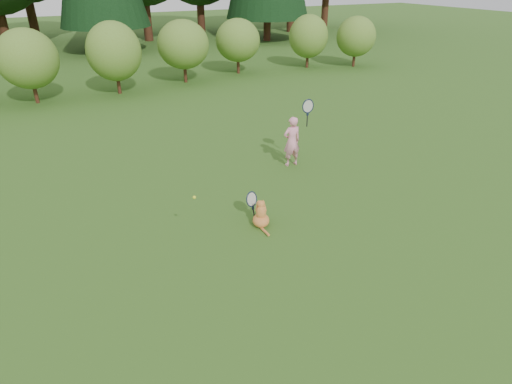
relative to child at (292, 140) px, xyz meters
name	(u,v)px	position (x,y,z in m)	size (l,w,h in m)	color
ground	(266,247)	(-2.29, -2.97, -0.67)	(100.00, 100.00, 0.00)	#225317
shrub_row	(119,55)	(-2.29, 10.03, 0.73)	(28.00, 3.00, 2.80)	#5C7424
child	(292,140)	(0.00, 0.00, 0.00)	(0.71, 0.36, 1.92)	pink
cat	(261,212)	(-2.04, -2.27, -0.38)	(0.56, 0.79, 0.76)	#BC7524
tennis_ball	(194,197)	(-3.41, -2.48, 0.38)	(0.06, 0.06, 0.06)	yellow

